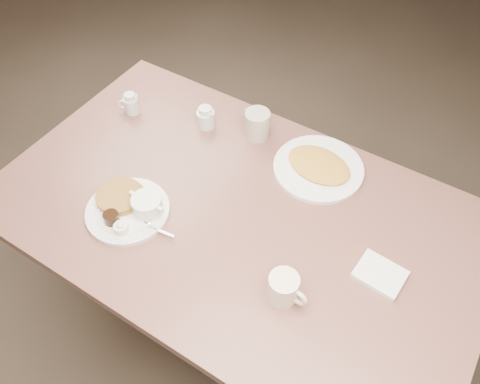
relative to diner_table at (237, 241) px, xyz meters
The scene contains 9 objects.
room 0.82m from the diner_table, ahead, with size 7.04×8.04×2.84m.
diner_table is the anchor object (origin of this frame).
main_plate 0.38m from the diner_table, 147.49° to the right, with size 0.31×0.26×0.07m.
coffee_mug_near 0.38m from the diner_table, 34.38° to the right, with size 0.12×0.09×0.09m.
napkin 0.49m from the diner_table, ahead, with size 0.14×0.11×0.02m.
coffee_mug_far 0.41m from the diner_table, 110.73° to the left, with size 0.13×0.11×0.10m.
creamer_left 0.63m from the diner_table, 162.12° to the left, with size 0.08×0.07×0.08m.
creamer_right 0.45m from the diner_table, 138.18° to the left, with size 0.09×0.07×0.08m.
hash_plate 0.37m from the diner_table, 64.48° to the left, with size 0.33×0.33×0.04m.
Camera 1 is at (0.48, -0.74, 1.92)m, focal length 35.60 mm.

